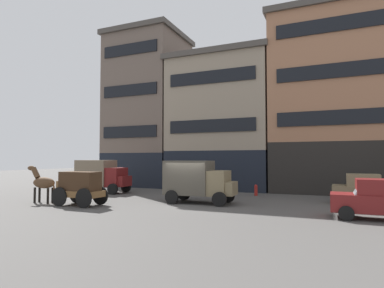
{
  "coord_description": "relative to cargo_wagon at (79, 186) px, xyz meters",
  "views": [
    {
      "loc": [
        8.18,
        -18.37,
        2.78
      ],
      "look_at": [
        -0.75,
        2.22,
        3.76
      ],
      "focal_mm": 30.45,
      "sensor_mm": 36.0,
      "label": 1
    }
  ],
  "objects": [
    {
      "name": "fire_hydrant_curbside",
      "position": [
        8.44,
        9.13,
        -0.72
      ],
      "size": [
        0.24,
        0.24,
        0.83
      ],
      "color": "maroon",
      "rests_on": "ground_plane"
    },
    {
      "name": "sedan_dark",
      "position": [
        15.47,
        1.89,
        -0.23
      ],
      "size": [
        3.7,
        1.87,
        1.83
      ],
      "color": "maroon",
      "rests_on": "ground_plane"
    },
    {
      "name": "delivery_truck_near",
      "position": [
        6.0,
        3.73,
        0.28
      ],
      "size": [
        4.41,
        2.25,
        2.62
      ],
      "color": "#7A6B4C",
      "rests_on": "ground_plane"
    },
    {
      "name": "cargo_wagon",
      "position": [
        0.0,
        0.0,
        0.0
      ],
      "size": [
        2.91,
        1.52,
        1.98
      ],
      "color": "brown",
      "rests_on": "ground_plane"
    },
    {
      "name": "delivery_truck_far",
      "position": [
        -3.49,
        6.35,
        0.28
      ],
      "size": [
        4.44,
        2.33,
        2.62
      ],
      "color": "maroon",
      "rests_on": "ground_plane"
    },
    {
      "name": "building_center_right",
      "position": [
        13.83,
        14.46,
        6.37
      ],
      "size": [
        10.2,
        7.42,
        14.95
      ],
      "color": "black",
      "rests_on": "ground_plane"
    },
    {
      "name": "draft_horse",
      "position": [
        -2.95,
        -0.0,
        0.12
      ],
      "size": [
        2.34,
        0.61,
        2.3
      ],
      "color": "#513823",
      "rests_on": "ground_plane"
    },
    {
      "name": "building_center_left",
      "position": [
        4.24,
        14.46,
        5.06
      ],
      "size": [
        9.69,
        7.42,
        12.34
      ],
      "color": "black",
      "rests_on": "ground_plane"
    },
    {
      "name": "pedestrian_officer",
      "position": [
        3.28,
        9.2,
        -0.17
      ],
      "size": [
        0.5,
        0.5,
        1.79
      ],
      "color": "black",
      "rests_on": "ground_plane"
    },
    {
      "name": "ground_plane",
      "position": [
        5.55,
        3.38,
        -1.15
      ],
      "size": [
        120.0,
        120.0,
        0.0
      ],
      "primitive_type": "plane",
      "color": "#4C4947"
    },
    {
      "name": "sedan_light",
      "position": [
        15.47,
        6.97,
        -0.23
      ],
      "size": [
        3.74,
        1.94,
        1.83
      ],
      "color": "#7A6B4C",
      "rests_on": "ground_plane"
    },
    {
      "name": "building_far_left",
      "position": [
        -4.05,
        14.46,
        6.78
      ],
      "size": [
        7.58,
        7.42,
        15.77
      ],
      "color": "black",
      "rests_on": "ground_plane"
    }
  ]
}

